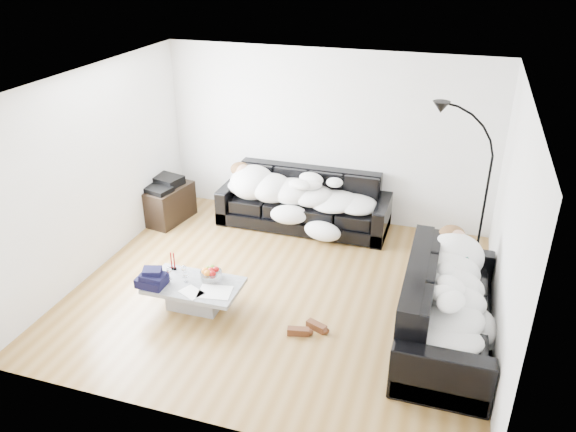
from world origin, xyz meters
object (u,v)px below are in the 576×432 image
(shoes, at_px, (307,329))
(floor_lamp, at_px, (485,203))
(sofa_right, at_px, (449,305))
(sofa_back, at_px, (304,200))
(av_cabinet, at_px, (166,203))
(sleeper_right, at_px, (451,289))
(wine_glass_b, at_px, (169,273))
(sleeper_back, at_px, (303,188))
(fruit_bowl, at_px, (211,273))
(coffee_table, at_px, (195,295))
(candle_right, at_px, (174,261))
(wine_glass_c, at_px, (186,277))
(candle_left, at_px, (171,261))
(stereo, at_px, (164,183))
(wine_glass_a, at_px, (184,271))

(shoes, bearing_deg, floor_lamp, 47.70)
(sofa_right, relative_size, shoes, 5.41)
(sofa_right, bearing_deg, shoes, 103.48)
(sofa_back, xyz_separation_m, av_cabinet, (-2.09, -0.45, -0.14))
(sleeper_right, height_order, wine_glass_b, sleeper_right)
(sofa_right, height_order, sleeper_back, sofa_right)
(sofa_right, xyz_separation_m, fruit_bowl, (-2.73, -0.12, -0.04))
(coffee_table, xyz_separation_m, candle_right, (-0.36, 0.22, 0.28))
(sofa_back, bearing_deg, sleeper_right, -43.96)
(wine_glass_c, relative_size, candle_left, 0.65)
(sleeper_back, bearing_deg, stereo, -169.17)
(sofa_back, xyz_separation_m, candle_right, (-1.00, -2.23, 0.02))
(wine_glass_a, distance_m, av_cabinet, 2.29)
(sleeper_back, relative_size, fruit_bowl, 8.30)
(sleeper_right, bearing_deg, fruit_bowl, 92.57)
(fruit_bowl, bearing_deg, shoes, -10.44)
(sofa_right, bearing_deg, av_cabinet, 68.46)
(shoes, xyz_separation_m, stereo, (-2.86, 2.06, 0.57))
(wine_glass_a, height_order, shoes, wine_glass_a)
(sleeper_right, xyz_separation_m, fruit_bowl, (-2.73, -0.12, -0.25))
(sofa_right, bearing_deg, floor_lamp, -10.07)
(sofa_back, height_order, candle_right, sofa_back)
(sleeper_back, bearing_deg, wine_glass_c, -107.17)
(floor_lamp, bearing_deg, wine_glass_a, -136.53)
(sofa_right, relative_size, fruit_bowl, 8.47)
(sleeper_right, xyz_separation_m, floor_lamp, (0.29, 1.61, 0.33))
(sleeper_back, xyz_separation_m, candle_right, (-1.00, -2.18, -0.20))
(wine_glass_a, bearing_deg, sleeper_back, 70.48)
(sofa_back, relative_size, wine_glass_c, 17.01)
(sofa_right, relative_size, av_cabinet, 2.73)
(coffee_table, bearing_deg, wine_glass_c, 177.54)
(sofa_right, xyz_separation_m, wine_glass_b, (-3.20, -0.27, -0.05))
(shoes, height_order, floor_lamp, floor_lamp)
(sofa_back, bearing_deg, stereo, -167.86)
(wine_glass_b, height_order, wine_glass_c, wine_glass_b)
(candle_right, bearing_deg, shoes, -9.23)
(candle_left, bearing_deg, sleeper_back, 64.53)
(wine_glass_b, xyz_separation_m, stereo, (-1.13, 1.98, 0.22))
(sofa_right, relative_size, wine_glass_b, 14.01)
(wine_glass_a, height_order, av_cabinet, av_cabinet)
(shoes, bearing_deg, stereo, 143.78)
(shoes, bearing_deg, candle_right, 170.35)
(candle_left, height_order, candle_right, same)
(sleeper_back, relative_size, candle_right, 9.39)
(wine_glass_a, xyz_separation_m, shoes, (1.58, -0.17, -0.35))
(sleeper_back, height_order, floor_lamp, floor_lamp)
(sofa_right, relative_size, stereo, 5.02)
(wine_glass_a, height_order, candle_right, candle_right)
(sofa_right, relative_size, coffee_table, 2.00)
(sleeper_right, distance_m, coffee_table, 2.93)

